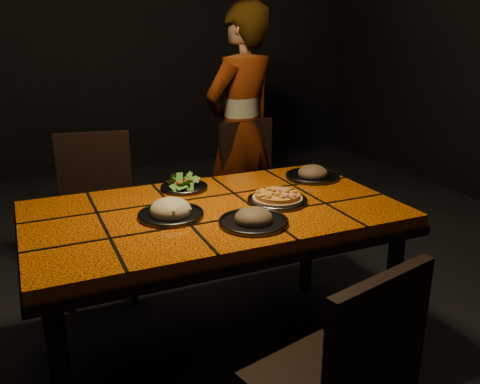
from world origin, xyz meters
name	(u,v)px	position (x,y,z in m)	size (l,w,h in m)	color
room_shell	(211,29)	(0.00, 0.00, 1.50)	(6.04, 7.04, 3.08)	black
dining_table	(214,225)	(0.00, 0.00, 0.67)	(1.62, 0.92, 0.75)	#D85906
chair_near	(346,378)	(0.05, -0.93, 0.51)	(0.49, 0.49, 0.89)	black
chair_far_left	(97,204)	(-0.38, 0.89, 0.53)	(0.49, 0.49, 0.93)	black
chair_far_right	(254,179)	(0.68, 1.00, 0.52)	(0.47, 0.47, 0.90)	black
diner	(241,129)	(0.66, 1.17, 0.83)	(0.61, 0.40, 1.66)	brown
plate_pizza	(277,199)	(0.29, -0.05, 0.77)	(0.27, 0.27, 0.04)	#36353A
plate_pasta	(171,211)	(-0.20, -0.02, 0.77)	(0.28, 0.28, 0.09)	#36353A
plate_salad	(184,184)	(-0.04, 0.31, 0.78)	(0.23, 0.23, 0.07)	#36353A
plate_mushroom_a	(254,218)	(0.08, -0.24, 0.77)	(0.29, 0.29, 0.09)	#36353A
plate_mushroom_b	(313,173)	(0.64, 0.22, 0.77)	(0.28, 0.28, 0.09)	#36353A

